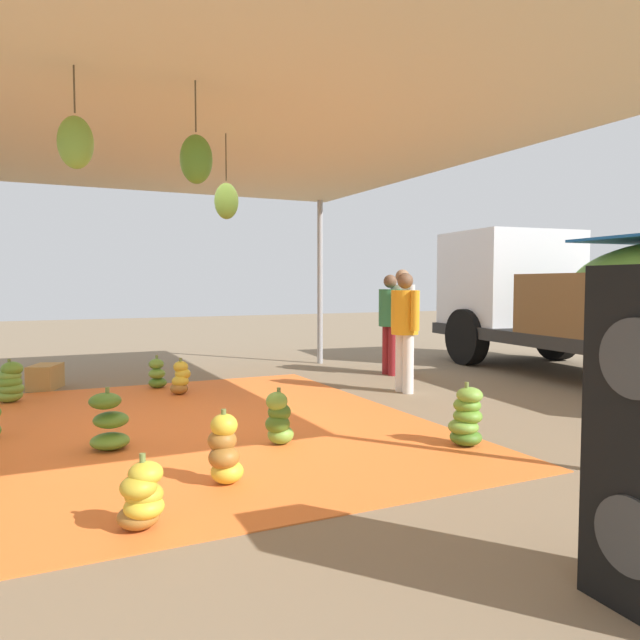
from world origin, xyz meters
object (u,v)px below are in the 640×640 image
banana_bunch_1 (279,420)px  banana_bunch_2 (466,418)px  cargo_truck_main (601,296)px  worker_1 (390,317)px  worker_2 (405,323)px  banana_bunch_5 (109,423)px  banana_bunch_3 (225,451)px  crate_0 (45,377)px  worker_0 (402,313)px  banana_bunch_10 (142,498)px  banana_bunch_0 (181,379)px  banana_bunch_6 (157,375)px  banana_bunch_9 (10,383)px

banana_bunch_1 → banana_bunch_2: banana_bunch_2 is taller
banana_bunch_2 → cargo_truck_main: cargo_truck_main is taller
banana_bunch_1 → worker_1: 4.48m
worker_2 → banana_bunch_5: bearing=-72.7°
banana_bunch_3 → crate_0: (-4.89, -1.10, -0.08)m
worker_0 → worker_2: worker_0 is taller
banana_bunch_10 → cargo_truck_main: bearing=111.1°
crate_0 → worker_0: bearing=79.4°
banana_bunch_3 → worker_2: size_ratio=0.34×
banana_bunch_0 → worker_1: bearing=94.7°
worker_0 → worker_2: size_ratio=1.05×
banana_bunch_5 → crate_0: (-3.57, -0.45, -0.07)m
banana_bunch_5 → worker_0: size_ratio=0.32×
banana_bunch_10 → worker_2: size_ratio=0.28×
banana_bunch_6 → cargo_truck_main: (2.02, 6.27, 1.07)m
banana_bunch_1 → worker_1: worker_1 is taller
worker_0 → worker_2: (1.39, -0.87, -0.05)m
worker_2 → crate_0: 4.99m
banana_bunch_6 → banana_bunch_10: size_ratio=1.01×
banana_bunch_1 → banana_bunch_6: (-3.43, -0.45, -0.04)m
worker_2 → banana_bunch_1: bearing=-55.3°
banana_bunch_1 → cargo_truck_main: bearing=103.6°
crate_0 → banana_bunch_5: bearing=7.1°
banana_bunch_5 → worker_1: size_ratio=0.34×
worker_1 → banana_bunch_6: bearing=-95.0°
banana_bunch_5 → crate_0: bearing=-172.9°
banana_bunch_3 → banana_bunch_6: banana_bunch_3 is taller
banana_bunch_5 → cargo_truck_main: size_ratio=0.08×
cargo_truck_main → worker_2: size_ratio=4.12×
banana_bunch_2 → cargo_truck_main: (-2.15, 4.32, 1.01)m
banana_bunch_9 → banana_bunch_6: bearing=97.6°
banana_bunch_9 → cargo_truck_main: bearing=77.5°
banana_bunch_10 → worker_2: bearing=128.6°
banana_bunch_1 → banana_bunch_5: (-0.52, -1.39, 0.00)m
banana_bunch_9 → crate_0: (-0.90, 0.40, -0.08)m
worker_1 → banana_bunch_10: bearing=-45.3°
banana_bunch_6 → cargo_truck_main: cargo_truck_main is taller
banana_bunch_5 → banana_bunch_6: (-2.91, 0.95, -0.04)m
banana_bunch_1 → banana_bunch_5: size_ratio=0.95×
worker_2 → banana_bunch_2: bearing=-21.7°
banana_bunch_3 → worker_2: 4.16m
banana_bunch_0 → banana_bunch_6: size_ratio=1.04×
banana_bunch_0 → banana_bunch_10: banana_bunch_0 is taller
banana_bunch_2 → worker_2: bearing=158.3°
banana_bunch_6 → cargo_truck_main: 6.67m
banana_bunch_1 → worker_0: bearing=132.8°
cargo_truck_main → worker_2: cargo_truck_main is taller
banana_bunch_9 → worker_0: 5.65m
worker_2 → worker_0: bearing=147.8°
worker_0 → banana_bunch_3: bearing=-46.3°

